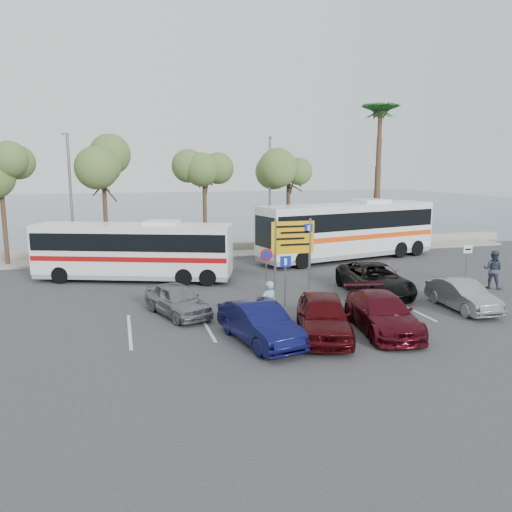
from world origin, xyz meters
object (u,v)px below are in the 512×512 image
object	(u,v)px
car_blue	(260,323)
pedestrian_near	(269,304)
car_silver_b	(463,295)
coach_bus_left	(134,253)
direction_sign	(293,243)
street_lamp_left	(71,192)
car_silver_a	(177,300)
suv_black	(374,279)
pedestrian_far	(493,270)
street_lamp_right	(270,189)
car_maroon	(382,313)
car_red	(323,316)
coach_bus_right	(348,232)

from	to	relation	value
car_blue	pedestrian_near	distance (m)	1.71
car_silver_b	coach_bus_left	bearing A→B (deg)	147.15
coach_bus_left	pedestrian_near	world-z (taller)	coach_bus_left
direction_sign	pedestrian_near	distance (m)	6.10
street_lamp_left	car_silver_a	world-z (taller)	street_lamp_left
street_lamp_left	car_blue	distance (m)	18.96
car_silver_a	suv_black	size ratio (longest dim) A/B	0.71
car_blue	pedestrian_far	size ratio (longest dim) A/B	2.17
car_blue	street_lamp_right	bearing A→B (deg)	60.04
suv_black	car_silver_b	bearing A→B (deg)	-47.15
street_lamp_right	direction_sign	size ratio (longest dim) A/B	2.23
street_lamp_right	car_silver_a	distance (m)	15.69
direction_sign	street_lamp_left	bearing A→B (deg)	136.83
direction_sign	pedestrian_far	bearing A→B (deg)	-12.40
street_lamp_left	pedestrian_far	bearing A→B (deg)	-30.80
street_lamp_left	street_lamp_right	bearing A→B (deg)	0.00
coach_bus_left	car_blue	xyz separation A→B (m)	(3.90, -11.24, -0.83)
direction_sign	pedestrian_near	world-z (taller)	direction_sign
coach_bus_left	car_maroon	size ratio (longest dim) A/B	2.24
street_lamp_right	suv_black	world-z (taller)	street_lamp_right
direction_sign	pedestrian_far	xyz separation A→B (m)	(10.00, -2.20, -1.45)
pedestrian_near	pedestrian_far	world-z (taller)	pedestrian_far
direction_sign	car_blue	distance (m)	7.80
car_blue	car_maroon	world-z (taller)	car_blue
street_lamp_right	coach_bus_left	world-z (taller)	street_lamp_right
coach_bus_left	car_blue	size ratio (longest dim) A/B	2.51
coach_bus_left	suv_black	size ratio (longest dim) A/B	1.98
car_silver_a	direction_sign	bearing A→B (deg)	2.88
car_silver_a	car_blue	distance (m)	4.76
car_maroon	car_silver_b	world-z (taller)	car_maroon
car_maroon	suv_black	world-z (taller)	suv_black
car_silver_b	street_lamp_left	bearing A→B (deg)	140.45
car_silver_a	street_lamp_right	bearing A→B (deg)	37.80
street_lamp_left	street_lamp_right	xyz separation A→B (m)	(13.00, 0.00, 0.00)
car_maroon	car_silver_a	bearing A→B (deg)	159.28
street_lamp_right	car_red	xyz separation A→B (m)	(-3.20, -17.02, -3.82)
car_maroon	pedestrian_far	world-z (taller)	pedestrian_far
car_red	suv_black	distance (m)	6.93
pedestrian_near	suv_black	bearing A→B (deg)	-169.75
suv_black	street_lamp_left	bearing A→B (deg)	148.01
coach_bus_right	pedestrian_near	size ratio (longest dim) A/B	7.07
coach_bus_left	pedestrian_far	xyz separation A→B (m)	(17.50, -6.74, -0.55)
coach_bus_left	coach_bus_right	distance (m)	14.27
coach_bus_left	car_silver_a	bearing A→B (deg)	-78.12
coach_bus_right	car_maroon	bearing A→B (deg)	-110.74
street_lamp_right	car_silver_a	world-z (taller)	street_lamp_right
street_lamp_right	pedestrian_near	bearing A→B (deg)	-107.24
direction_sign	car_silver_a	xyz separation A→B (m)	(-6.00, -2.58, -1.77)
street_lamp_right	car_silver_a	bearing A→B (deg)	-121.79
street_lamp_left	direction_sign	bearing A→B (deg)	-43.17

